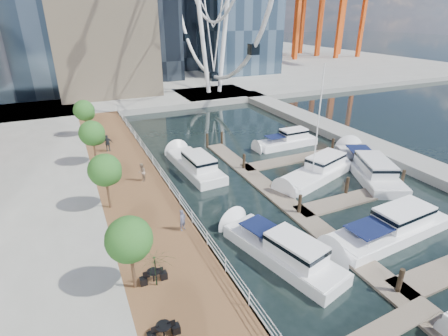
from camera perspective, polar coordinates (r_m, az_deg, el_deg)
The scene contains 14 objects.
ground at distance 23.83m, azimuth 17.70°, elevation -17.95°, with size 520.00×520.00×0.00m, color black.
boardwalk at distance 31.49m, azimuth -13.89°, elevation -5.21°, with size 6.00×60.00×1.00m, color brown.
seawall at distance 32.03m, azimuth -8.64°, elevation -4.21°, with size 0.25×60.00×1.00m, color #595954.
land_far at distance 116.10m, azimuth -18.49°, elevation 15.42°, with size 200.00×114.00×1.00m, color gray.
breakwater at distance 48.75m, azimuth 20.19°, elevation 4.59°, with size 4.00×60.00×1.00m, color gray.
pier at distance 71.48m, azimuth -1.63°, elevation 11.89°, with size 14.00×12.00×1.00m, color gray.
railing at distance 31.54m, azimuth -8.93°, elevation -2.60°, with size 0.10×60.00×1.05m, color white, non-canonical shape.
floating_docks at distance 34.26m, azimuth 16.98°, elevation -3.10°, with size 16.00×34.00×2.60m.
street_trees at distance 28.71m, azimuth -18.89°, elevation -0.34°, with size 2.60×42.60×4.60m.
yacht_foreground at distance 29.69m, azimuth 25.24°, elevation -10.06°, with size 3.12×11.66×2.15m, color white, non-canonical shape.
pedestrian_near at distance 25.64m, azimuth -6.78°, elevation -8.43°, with size 0.60×0.39×1.64m, color #4A4C62.
pedestrian_mid at distance 33.45m, azimuth -13.27°, elevation -0.70°, with size 0.85×0.67×1.76m, color #826B5A.
pedestrian_far at distance 41.83m, azimuth -18.45°, elevation 3.87°, with size 1.13×0.47×1.93m, color #2E3239.
moored_yachts at distance 35.51m, azimuth 14.87°, elevation -2.73°, with size 23.05×33.09×11.50m.
Camera 1 is at (-13.23, -12.36, 15.50)m, focal length 28.00 mm.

